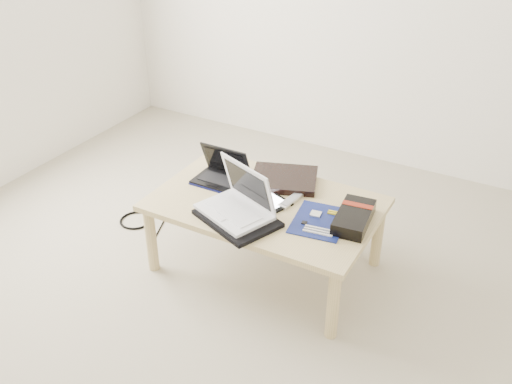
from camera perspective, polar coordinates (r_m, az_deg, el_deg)
The scene contains 13 objects.
ground at distance 2.66m, azimuth -2.87°, elevation -14.27°, with size 4.00×4.00×0.00m, color #B4A992.
coffee_table at distance 2.84m, azimuth 0.94°, elevation -1.80°, with size 1.10×0.70×0.40m.
book at distance 2.98m, azimuth 2.83°, elevation 1.33°, with size 0.41×0.38×0.03m.
netbook at distance 2.98m, azimuth -3.39°, elevation 1.80°, with size 0.27×0.20×0.19m.
tablet at distance 2.81m, azimuth 0.99°, elevation -0.90°, with size 0.27×0.24×0.01m.
remote at distance 2.82m, azimuth 3.71°, elevation -0.71°, with size 0.07×0.21×0.02m.
neoprene_sleeve at distance 2.67m, azimuth -1.88°, elevation -2.66°, with size 0.37×0.27×0.02m, color black.
white_laptop at distance 2.68m, azimuth -1.75°, elevation -1.05°, with size 0.40×0.34×0.24m.
motherboard at distance 2.68m, azimuth 6.39°, elevation -2.87°, with size 0.28×0.33×0.01m.
gpu_box at distance 2.68m, azimuth 9.76°, elevation -2.52°, with size 0.18×0.31×0.06m.
cable_coil at distance 2.87m, azimuth -2.44°, elevation -0.14°, with size 0.10×0.10×0.01m, color black.
floor_cable_coil at distance 3.46m, azimuth -11.92°, elevation -2.78°, with size 0.19×0.19×0.01m, color black.
floor_cable_trail at distance 3.43m, azimuth -9.14°, elevation -2.77°, with size 0.01×0.01×0.39m, color black.
Camera 1 is at (1.02, -1.57, 1.89)m, focal length 40.00 mm.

